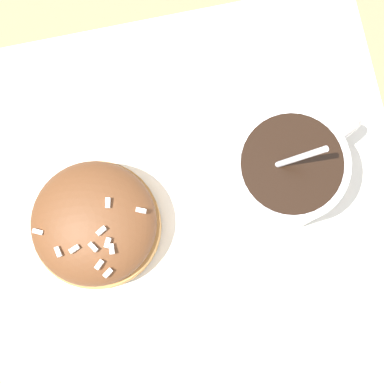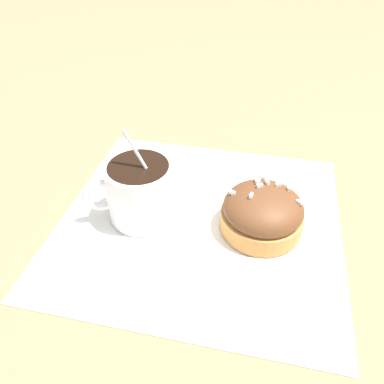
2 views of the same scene
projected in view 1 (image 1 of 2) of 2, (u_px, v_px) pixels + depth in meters
ground_plane at (191, 209)px, 0.50m from camera, size 3.00×3.00×0.00m
paper_napkin at (191, 208)px, 0.50m from camera, size 0.33×0.32×0.00m
coffee_cup at (287, 171)px, 0.46m from camera, size 0.11×0.08×0.12m
frosted_pastry at (96, 226)px, 0.47m from camera, size 0.10×0.10×0.06m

